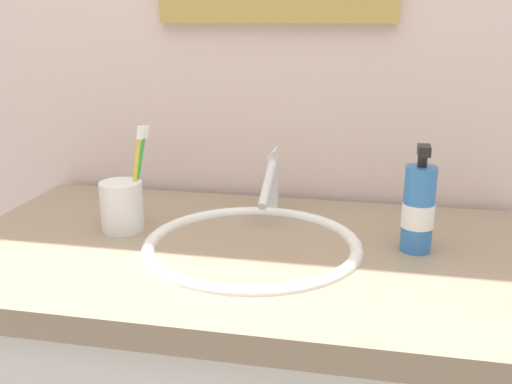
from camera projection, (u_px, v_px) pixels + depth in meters
The scene contains 7 objects.
tiled_wall_back at pixel (277, 37), 1.23m from camera, with size 2.23×0.04×2.40m, color beige.
sink_basin at pixel (253, 266), 1.03m from camera, with size 0.39×0.39×0.11m.
faucet at pixel (271, 183), 1.17m from camera, with size 0.02×0.16×0.13m.
toothbrush_cup at pixel (122, 206), 1.08m from camera, with size 0.08×0.08×0.09m, color white.
toothbrush_yellow at pixel (136, 171), 1.07m from camera, with size 0.04×0.02×0.19m.
toothbrush_green at pixel (139, 169), 1.09m from camera, with size 0.04×0.04×0.19m.
soap_dispenser at pixel (418, 209), 0.98m from camera, with size 0.05×0.06×0.19m.
Camera 1 is at (0.21, -0.92, 1.24)m, focal length 40.80 mm.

